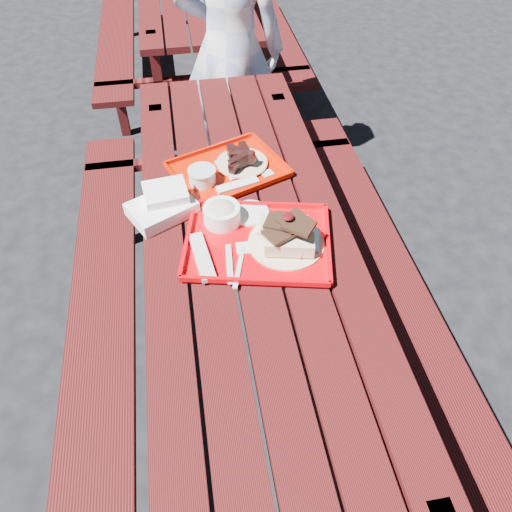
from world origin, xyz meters
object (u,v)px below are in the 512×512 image
(picnic_table_near, at_px, (249,275))
(picnic_table_far, at_px, (191,3))
(person, at_px, (230,49))
(far_tray, at_px, (227,169))
(near_tray, at_px, (258,232))

(picnic_table_near, relative_size, picnic_table_far, 1.00)
(person, bearing_deg, far_tray, 98.97)
(picnic_table_near, relative_size, person, 1.48)
(picnic_table_far, bearing_deg, near_tray, -89.38)
(picnic_table_far, distance_m, far_tray, 2.42)
(picnic_table_far, xyz_separation_m, person, (0.12, -1.40, 0.25))
(picnic_table_near, bearing_deg, near_tray, -16.10)
(near_tray, bearing_deg, person, 86.29)
(far_tray, bearing_deg, person, 81.64)
(far_tray, relative_size, person, 0.32)
(picnic_table_far, bearing_deg, person, -85.05)
(picnic_table_far, distance_m, person, 1.43)
(far_tray, distance_m, person, 1.02)
(picnic_table_far, relative_size, near_tray, 4.21)
(picnic_table_near, bearing_deg, far_tray, 93.89)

